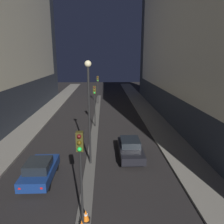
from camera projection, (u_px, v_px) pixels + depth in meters
building_right at (196, 29)px, 25.69m from camera, size 6.01×42.06×22.42m
median_strip at (96, 122)px, 27.52m from camera, size 0.77×39.04×0.10m
traffic_light_near at (80, 159)px, 9.81m from camera, size 0.32×0.42×4.76m
traffic_light_mid at (95, 97)px, 24.83m from camera, size 0.32×0.42×4.76m
traffic_light_far at (98, 84)px, 37.57m from camera, size 0.32×0.42×4.76m
street_lamp at (89, 99)px, 15.57m from camera, size 0.47×0.47×7.71m
traffic_cone_far at (86, 215)px, 10.85m from camera, size 0.42×0.42×0.59m
car_left_lane at (40, 170)px, 14.43m from camera, size 1.79×4.03×1.52m
car_right_lane at (130, 148)px, 17.96m from camera, size 1.82×4.52×1.43m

